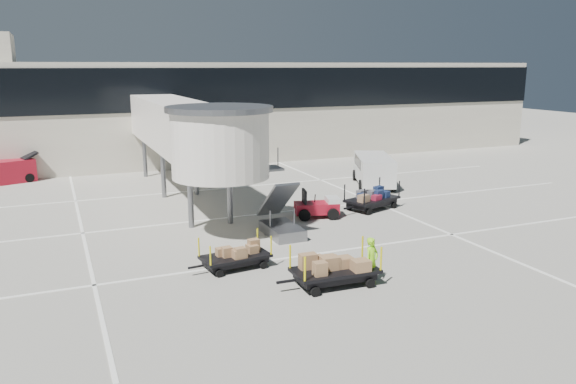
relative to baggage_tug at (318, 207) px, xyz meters
name	(u,v)px	position (x,y,z in m)	size (l,w,h in m)	color
ground	(363,266)	(-1.54, -7.27, -0.55)	(140.00, 140.00, 0.00)	#BAB5A6
lane_markings	(264,212)	(-2.21, 2.07, -0.54)	(40.00, 30.00, 0.02)	white
terminal	(183,109)	(-1.89, 22.67, 3.56)	(64.00, 12.11, 15.20)	beige
jet_bridge	(189,130)	(-5.51, 5.00, 3.74)	(5.70, 20.40, 6.03)	white
baggage_tug	(318,207)	(0.00, 0.00, 0.00)	(2.50, 1.94, 1.51)	maroon
suitcase_cart	(371,200)	(3.46, 0.37, -0.01)	(3.89, 2.49, 1.50)	black
box_cart_near	(333,270)	(-3.57, -8.59, 0.05)	(3.81, 1.63, 1.49)	black
box_cart_far	(236,256)	(-6.27, -5.56, -0.06)	(3.33, 1.62, 1.28)	black
ground_worker	(372,261)	(-2.19, -8.97, 0.32)	(0.63, 0.41, 1.74)	#88DF17
minivan	(373,168)	(6.93, 5.88, 0.63)	(3.94, 5.57, 1.96)	silver
belt_loader	(3,172)	(-15.72, 16.04, 0.22)	(4.46, 2.81, 2.02)	maroon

